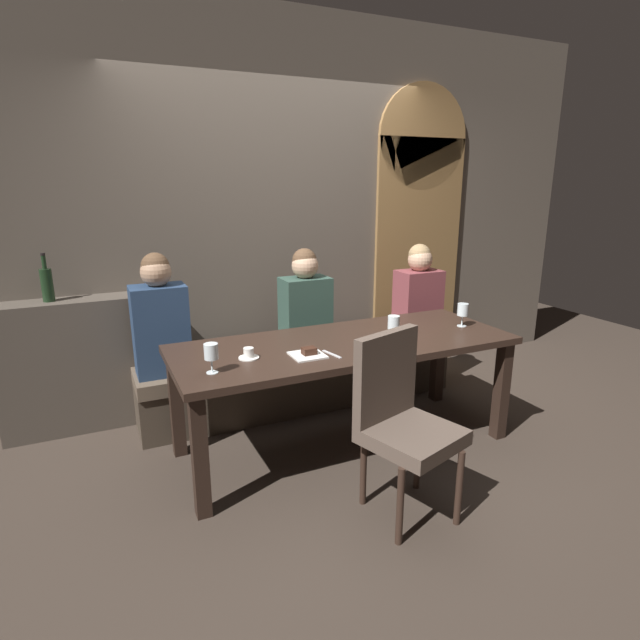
# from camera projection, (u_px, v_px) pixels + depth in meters

# --- Properties ---
(ground) EXTENTS (9.00, 9.00, 0.00)m
(ground) POSITION_uv_depth(u_px,v_px,m) (344.00, 445.00, 3.47)
(ground) COLOR #382D26
(back_wall_tiled) EXTENTS (6.00, 0.12, 3.00)m
(back_wall_tiled) POSITION_uv_depth(u_px,v_px,m) (277.00, 210.00, 4.14)
(back_wall_tiled) COLOR brown
(back_wall_tiled) RESTS_ON ground
(arched_door) EXTENTS (0.90, 0.05, 2.55)m
(arched_door) POSITION_uv_depth(u_px,v_px,m) (419.00, 222.00, 4.66)
(arched_door) COLOR olive
(arched_door) RESTS_ON ground
(back_counter) EXTENTS (1.10, 0.28, 0.95)m
(back_counter) POSITION_uv_depth(u_px,v_px,m) (84.00, 364.00, 3.62)
(back_counter) COLOR #494138
(back_counter) RESTS_ON ground
(dining_table) EXTENTS (2.20, 0.84, 0.74)m
(dining_table) POSITION_uv_depth(u_px,v_px,m) (345.00, 354.00, 3.30)
(dining_table) COLOR black
(dining_table) RESTS_ON ground
(banquette_bench) EXTENTS (2.50, 0.44, 0.45)m
(banquette_bench) POSITION_uv_depth(u_px,v_px,m) (303.00, 378.00, 4.02)
(banquette_bench) COLOR #40352A
(banquette_bench) RESTS_ON ground
(chair_near_side) EXTENTS (0.55, 0.55, 0.98)m
(chair_near_side) POSITION_uv_depth(u_px,v_px,m) (401.00, 414.00, 2.67)
(chair_near_side) COLOR #302119
(chair_near_side) RESTS_ON ground
(diner_redhead) EXTENTS (0.36, 0.24, 0.83)m
(diner_redhead) POSITION_uv_depth(u_px,v_px,m) (160.00, 318.00, 3.43)
(diner_redhead) COLOR navy
(diner_redhead) RESTS_ON banquette_bench
(diner_bearded) EXTENTS (0.36, 0.24, 0.80)m
(diner_bearded) POSITION_uv_depth(u_px,v_px,m) (305.00, 304.00, 3.86)
(diner_bearded) COLOR #2D473D
(diner_bearded) RESTS_ON banquette_bench
(diner_far_end) EXTENTS (0.36, 0.24, 0.78)m
(diner_far_end) POSITION_uv_depth(u_px,v_px,m) (418.00, 293.00, 4.27)
(diner_far_end) COLOR brown
(diner_far_end) RESTS_ON banquette_bench
(wine_bottle_dark_red) EXTENTS (0.08, 0.08, 0.33)m
(wine_bottle_dark_red) POSITION_uv_depth(u_px,v_px,m) (47.00, 284.00, 3.40)
(wine_bottle_dark_red) COLOR black
(wine_bottle_dark_red) RESTS_ON back_counter
(wine_glass_near_left) EXTENTS (0.08, 0.08, 0.16)m
(wine_glass_near_left) POSITION_uv_depth(u_px,v_px,m) (394.00, 324.00, 3.25)
(wine_glass_near_left) COLOR silver
(wine_glass_near_left) RESTS_ON dining_table
(wine_glass_center_back) EXTENTS (0.08, 0.08, 0.16)m
(wine_glass_center_back) POSITION_uv_depth(u_px,v_px,m) (463.00, 310.00, 3.57)
(wine_glass_center_back) COLOR silver
(wine_glass_center_back) RESTS_ON dining_table
(wine_glass_center_front) EXTENTS (0.08, 0.08, 0.16)m
(wine_glass_center_front) POSITION_uv_depth(u_px,v_px,m) (211.00, 353.00, 2.71)
(wine_glass_center_front) COLOR silver
(wine_glass_center_front) RESTS_ON dining_table
(espresso_cup) EXTENTS (0.12, 0.12, 0.06)m
(espresso_cup) POSITION_uv_depth(u_px,v_px,m) (249.00, 354.00, 2.95)
(espresso_cup) COLOR white
(espresso_cup) RESTS_ON dining_table
(dessert_plate) EXTENTS (0.19, 0.19, 0.05)m
(dessert_plate) POSITION_uv_depth(u_px,v_px,m) (308.00, 354.00, 3.00)
(dessert_plate) COLOR white
(dessert_plate) RESTS_ON dining_table
(fork_on_table) EXTENTS (0.05, 0.17, 0.01)m
(fork_on_table) POSITION_uv_depth(u_px,v_px,m) (332.00, 354.00, 3.02)
(fork_on_table) COLOR silver
(fork_on_table) RESTS_ON dining_table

